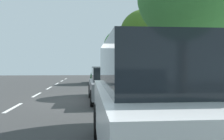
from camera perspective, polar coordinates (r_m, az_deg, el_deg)
The scene contains 12 objects.
ground at distance 11.35m, azimuth -5.21°, elevation -7.13°, with size 62.26×62.26×0.00m, color #363636.
sidewalk at distance 12.16m, azimuth 16.08°, elevation -6.32°, with size 4.47×38.91×0.13m, color #98A298.
curb_edge at distance 11.53m, azimuth 5.23°, elevation -6.69°, with size 0.16×38.91×0.13m, color gray.
lane_stripe_centre at distance 12.23m, azimuth -19.02°, elevation -6.57°, with size 0.14×40.00×0.01m.
lane_stripe_bike_edge at distance 11.36m, azimuth -2.14°, elevation -7.10°, with size 0.12×38.91×0.01m, color white.
parked_suv_white_second at distance 4.14m, azimuth 10.02°, elevation -7.01°, with size 1.98×4.70×1.99m.
parked_sedan_grey_mid at distance 11.17m, azimuth -0.56°, elevation -3.38°, with size 1.92×4.44×1.52m.
parked_sedan_green_far at distance 22.70m, azimuth -2.70°, elevation -1.17°, with size 1.91×4.43×1.52m.
bicycle_at_curb at distance 16.08m, azimuth 0.53°, elevation -3.38°, with size 1.60×0.80×0.76m.
cyclist_with_backpack at distance 15.63m, azimuth 1.51°, elevation -1.25°, with size 0.50×0.59×1.64m.
street_tree_far_end at distance 14.57m, azimuth 7.62°, elevation 8.31°, with size 2.90×2.90×4.75m.
street_tree_corner at distance 23.44m, azimuth 2.66°, elevation 5.62°, with size 3.73×3.73×4.98m.
Camera 1 is at (-0.01, -11.23, 1.60)m, focal length 39.53 mm.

